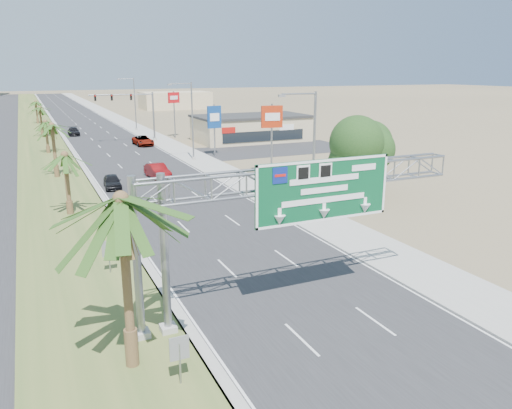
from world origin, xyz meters
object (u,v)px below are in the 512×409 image
Objects in this scene: store_building at (251,129)px; car_far at (74,132)px; car_mid_lane at (158,171)px; pole_sign_red_near at (272,120)px; sign_gantry at (291,191)px; car_right_lane at (143,141)px; pole_sign_red_far at (174,101)px; car_left_lane at (112,182)px; palm_near at (121,200)px; signal_mast at (141,112)px; pole_sign_blue at (214,119)px.

car_far is at bearing 142.79° from store_building.
pole_sign_red_near is at bearing -22.74° from car_mid_lane.
sign_gantry is at bearing -86.72° from car_far.
pole_sign_red_far is at bearing 41.03° from car_right_lane.
car_left_lane is at bearing 176.59° from pole_sign_red_near.
pole_sign_red_far is at bearing -34.09° from car_far.
pole_sign_red_near is (21.77, 31.33, -0.77)m from palm_near.
palm_near is 1.04× the size of pole_sign_red_far.
car_right_lane is 1.14× the size of car_far.
signal_mast is 2.17× the size of car_far.
sign_gantry reaches higher than car_mid_lane.
pole_sign_red_far reaches higher than car_mid_lane.
pole_sign_blue is at bearing -65.77° from car_right_lane.
palm_near reaches higher than sign_gantry.
car_mid_lane is 34.08m from pole_sign_red_far.
pole_sign_red_near is at bearing 0.53° from car_left_lane.
car_left_lane is at bearing -89.77° from car_far.
palm_near is 36.96m from car_mid_lane.
sign_gantry is at bearing -114.88° from pole_sign_red_near.
pole_sign_blue is at bearing 74.40° from sign_gantry.
signal_mast reaches higher than car_mid_lane.
car_right_lane is at bearing 75.92° from car_mid_lane.
pole_sign_blue is (-1.23, 15.05, -1.09)m from pole_sign_red_near.
pole_sign_red_far is (12.58, 64.99, 0.24)m from sign_gantry.
pole_sign_red_near reaches higher than car_right_lane.
pole_sign_red_near is at bearing -85.34° from pole_sign_blue.
signal_mast is 5.58m from car_right_lane.
pole_sign_red_near reaches higher than store_building.
car_left_lane is 0.50× the size of pole_sign_red_far.
car_mid_lane is at bearing 31.49° from car_left_lane.
car_mid_lane is at bearing -133.85° from pole_sign_blue.
car_mid_lane is 1.01× the size of car_far.
signal_mast is at bearing 76.50° from car_left_lane.
palm_near reaches higher than pole_sign_red_far.
car_right_lane is 16.09m from pole_sign_blue.
car_far is at bearing 109.85° from pole_sign_red_near.
car_left_lane is 0.83× the size of car_mid_lane.
car_far is at bearing 86.37° from palm_near.
car_mid_lane is at bearing -99.14° from signal_mast.
pole_sign_red_near reaches higher than car_left_lane.
signal_mast is 33.40m from car_left_lane.
store_building is (16.83, -5.97, -2.85)m from signal_mast.
store_building is at bearing -9.55° from car_right_lane.
store_building is 31.40m from car_mid_lane.
store_building reaches higher than car_mid_lane.
car_right_lane is (9.21, 27.89, 0.07)m from car_left_lane.
pole_sign_blue is at bearing 40.91° from car_mid_lane.
palm_near is at bearing -110.72° from car_mid_lane.
pole_sign_red_far reaches higher than car_left_lane.
car_far is (-26.25, 19.94, -1.31)m from store_building.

